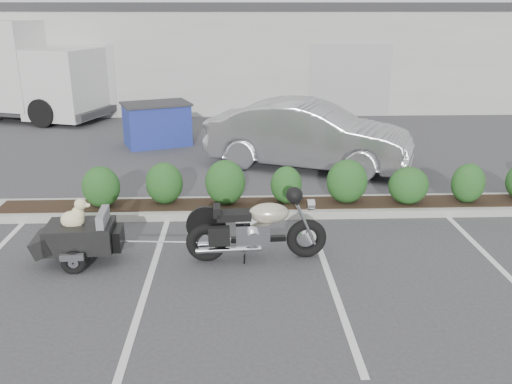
{
  "coord_description": "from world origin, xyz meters",
  "views": [
    {
      "loc": [
        -0.18,
        -7.86,
        3.85
      ],
      "look_at": [
        0.16,
        1.18,
        0.75
      ],
      "focal_mm": 38.0,
      "sensor_mm": 36.0,
      "label": 1
    }
  ],
  "objects_px": {
    "dumpster": "(157,124)",
    "delivery_truck": "(6,72)",
    "pet_trailer": "(80,235)",
    "sedan": "(309,135)",
    "motorcycle": "(257,229)"
  },
  "relations": [
    {
      "from": "motorcycle",
      "to": "dumpster",
      "type": "relative_size",
      "value": 1.02
    },
    {
      "from": "sedan",
      "to": "dumpster",
      "type": "xyz_separation_m",
      "value": [
        -4.11,
        2.53,
        -0.2
      ]
    },
    {
      "from": "pet_trailer",
      "to": "delivery_truck",
      "type": "distance_m",
      "value": 13.54
    },
    {
      "from": "pet_trailer",
      "to": "sedan",
      "type": "xyz_separation_m",
      "value": [
        4.29,
        5.2,
        0.38
      ]
    },
    {
      "from": "pet_trailer",
      "to": "dumpster",
      "type": "height_order",
      "value": "dumpster"
    },
    {
      "from": "sedan",
      "to": "dumpster",
      "type": "relative_size",
      "value": 2.27
    },
    {
      "from": "motorcycle",
      "to": "pet_trailer",
      "type": "relative_size",
      "value": 1.25
    },
    {
      "from": "sedan",
      "to": "delivery_truck",
      "type": "xyz_separation_m",
      "value": [
        -10.05,
        6.99,
        0.81
      ]
    },
    {
      "from": "motorcycle",
      "to": "pet_trailer",
      "type": "xyz_separation_m",
      "value": [
        -2.78,
        0.02,
        -0.06
      ]
    },
    {
      "from": "sedan",
      "to": "dumpster",
      "type": "bearing_deg",
      "value": 80.25
    },
    {
      "from": "delivery_truck",
      "to": "motorcycle",
      "type": "bearing_deg",
      "value": -35.82
    },
    {
      "from": "pet_trailer",
      "to": "sedan",
      "type": "bearing_deg",
      "value": 47.41
    },
    {
      "from": "dumpster",
      "to": "delivery_truck",
      "type": "height_order",
      "value": "delivery_truck"
    },
    {
      "from": "pet_trailer",
      "to": "sedan",
      "type": "height_order",
      "value": "sedan"
    },
    {
      "from": "pet_trailer",
      "to": "delivery_truck",
      "type": "bearing_deg",
      "value": 112.2
    }
  ]
}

